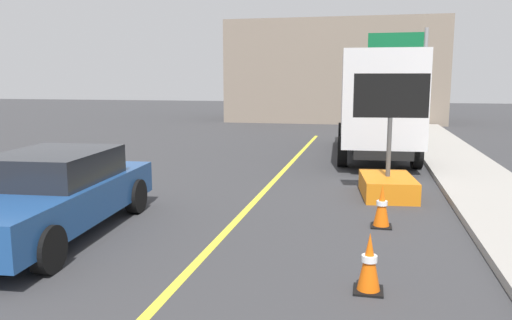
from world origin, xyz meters
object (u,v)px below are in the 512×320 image
Objects in this scene: arrow_board_trailer at (388,175)px; highway_guide_sign at (408,62)px; pickup_car at (51,194)px; traffic_cone_far_lane at (382,206)px; traffic_cone_mid_lane at (369,263)px; box_truck at (376,102)px.

arrow_board_trailer is 14.69m from highway_guide_sign.
traffic_cone_far_lane is at bearing 16.70° from pickup_car.
traffic_cone_mid_lane is (5.19, -1.23, -0.33)m from pickup_car.
highway_guide_sign is at bearing 79.74° from box_truck.
traffic_cone_mid_lane is 0.98× the size of traffic_cone_far_lane.
highway_guide_sign is (1.31, 14.34, 2.94)m from arrow_board_trailer.
box_truck reaches higher than traffic_cone_far_lane.
traffic_cone_mid_lane is (-1.70, -19.68, -3.06)m from highway_guide_sign.
box_truck is 8.79m from highway_guide_sign.
traffic_cone_mid_lane is at bearing -94.28° from traffic_cone_far_lane.
arrow_board_trailer is 3.54× the size of traffic_cone_far_lane.
traffic_cone_far_lane is (-1.49, -16.82, -3.05)m from highway_guide_sign.
arrow_board_trailer is 0.34× the size of box_truck.
traffic_cone_mid_lane is 2.86m from traffic_cone_far_lane.
box_truck reaches higher than arrow_board_trailer.
box_truck is 11.26m from traffic_cone_mid_lane.
highway_guide_sign is 19.99m from traffic_cone_mid_lane.
arrow_board_trailer is at bearing 85.79° from traffic_cone_mid_lane.
traffic_cone_far_lane is (5.40, 1.62, -0.32)m from pickup_car.
pickup_car is (-5.35, -9.93, -1.13)m from box_truck.
arrow_board_trailer is at bearing 36.35° from pickup_car.
pickup_car reaches higher than traffic_cone_far_lane.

